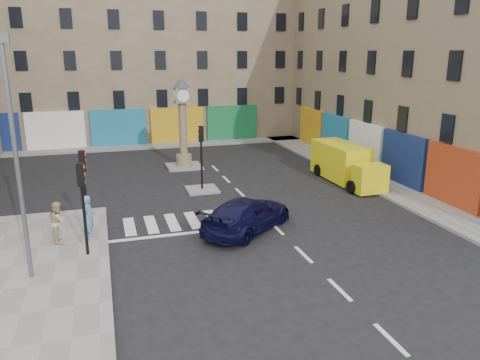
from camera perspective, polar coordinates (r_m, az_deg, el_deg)
name	(u,v)px	position (r m, az deg, el deg)	size (l,w,h in m)	color
ground	(285,236)	(20.89, 5.49, -6.87)	(120.00, 120.00, 0.00)	black
sidewalk_left	(3,292)	(18.04, -26.90, -12.07)	(7.00, 16.00, 0.15)	gray
sidewalk_right	(348,169)	(33.12, 13.00, 1.34)	(2.60, 30.00, 0.15)	gray
sidewalk_far	(144,146)	(40.96, -11.60, 4.08)	(32.00, 2.40, 0.15)	gray
island_near	(202,190)	(27.56, -4.63, -1.16)	(1.80, 1.80, 0.12)	gray
island_far	(184,166)	(33.25, -6.82, 1.66)	(2.40, 2.40, 0.12)	gray
building_right	(437,50)	(35.76, 22.92, 14.41)	(10.00, 30.00, 16.00)	#877158
building_far	(133,45)	(45.99, -12.90, 15.78)	(32.00, 10.00, 17.00)	gray
traffic_light_left_near	(82,194)	(18.83, -18.66, -1.68)	(0.28, 0.22, 3.70)	black
traffic_light_left_far	(84,179)	(21.15, -18.51, 0.16)	(0.28, 0.22, 3.70)	black
traffic_light_island	(201,147)	(26.95, -4.75, 4.00)	(0.28, 0.22, 3.70)	black
lamp_post	(15,149)	(17.17, -25.74, 3.47)	(0.50, 0.25, 8.30)	#595B60
clock_pillar	(183,117)	(32.60, -7.01, 7.63)	(1.20, 1.20, 6.10)	#877158
navy_sedan	(247,215)	(21.23, 0.86, -4.24)	(2.12, 5.21, 1.51)	black
yellow_van	(345,164)	(29.86, 12.71, 1.93)	(2.23, 6.30, 2.28)	yellow
pedestrian_blue	(89,217)	(20.94, -17.93, -4.30)	(0.69, 0.46, 1.90)	#5683C6
pedestrian_tan	(58,222)	(21.00, -21.25, -4.78)	(0.85, 0.66, 1.75)	tan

